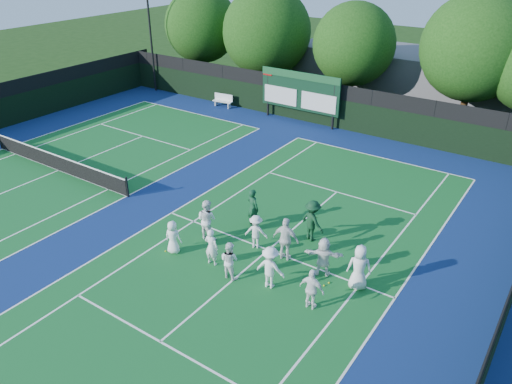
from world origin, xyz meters
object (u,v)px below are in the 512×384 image
Objects in this scene: scoreboard at (300,91)px; coach_left at (253,208)px; bench at (223,100)px; tennis_net at (57,162)px.

scoreboard reaches higher than coach_left.
scoreboard is 3.31× the size of coach_left.
coach_left is (11.85, -13.08, 0.38)m from bench.
bench is at bearing 88.13° from tennis_net.
bench is (0.47, 14.37, 0.04)m from tennis_net.
scoreboard is 14.39m from coach_left.
scoreboard reaches higher than bench.
coach_left is (12.32, 1.29, 0.42)m from tennis_net.
scoreboard is at bearing 64.40° from tennis_net.
bench is 0.88× the size of coach_left.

